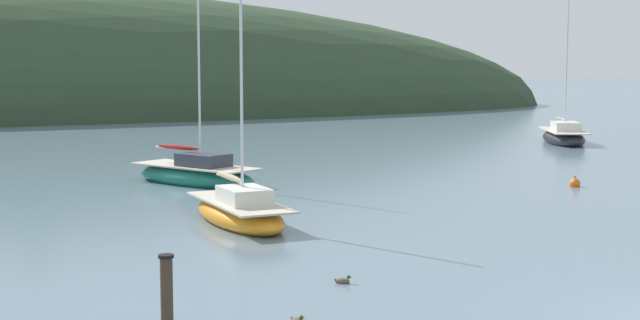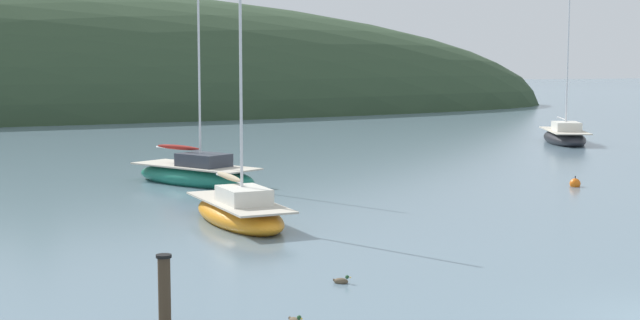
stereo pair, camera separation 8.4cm
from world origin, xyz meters
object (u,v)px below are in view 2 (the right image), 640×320
at_px(sailboat_teal_outer, 565,137).
at_px(sailboat_yellow_far, 196,174).
at_px(mooring_buoy_channel, 575,184).
at_px(jetty_piling, 164,291).
at_px(duck_lone_left, 341,281).
at_px(sailboat_orange_cutter, 239,212).

relative_size(sailboat_teal_outer, sailboat_yellow_far, 1.07).
distance_m(sailboat_teal_outer, mooring_buoy_channel, 20.33).
distance_m(mooring_buoy_channel, jetty_piling, 23.98).
relative_size(duck_lone_left, jetty_piling, 0.27).
relative_size(sailboat_teal_outer, mooring_buoy_channel, 17.71).
relative_size(mooring_buoy_channel, jetty_piling, 0.37).
bearing_deg(mooring_buoy_channel, sailboat_yellow_far, 155.30).
xyz_separation_m(sailboat_yellow_far, mooring_buoy_channel, (14.20, -6.53, -0.28)).
bearing_deg(jetty_piling, sailboat_teal_outer, 43.88).
bearing_deg(sailboat_yellow_far, sailboat_orange_cutter, -95.69).
bearing_deg(duck_lone_left, sailboat_orange_cutter, 89.88).
bearing_deg(sailboat_yellow_far, sailboat_teal_outer, 21.26).
xyz_separation_m(sailboat_teal_outer, duck_lone_left, (-26.89, -28.11, -0.35)).
relative_size(sailboat_orange_cutter, mooring_buoy_channel, 13.64).
bearing_deg(sailboat_orange_cutter, mooring_buoy_channel, 11.66).
height_order(sailboat_teal_outer, duck_lone_left, sailboat_teal_outer).
height_order(sailboat_teal_outer, mooring_buoy_channel, sailboat_teal_outer).
relative_size(sailboat_orange_cutter, sailboat_yellow_far, 0.82).
bearing_deg(sailboat_yellow_far, jetty_piling, -105.34).
xyz_separation_m(sailboat_yellow_far, duck_lone_left, (-0.98, -18.02, -0.34)).
height_order(sailboat_orange_cutter, duck_lone_left, sailboat_orange_cutter).
xyz_separation_m(sailboat_teal_outer, sailboat_yellow_far, (-25.91, -10.08, -0.01)).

